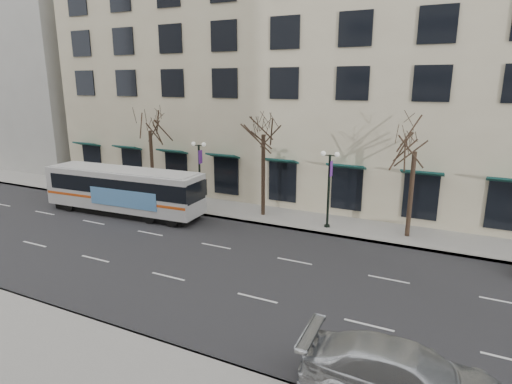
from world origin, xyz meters
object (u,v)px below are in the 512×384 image
Objects in this scene: tree_far_mid at (263,121)px; tree_far_right at (416,136)px; lamp_post_left at (200,172)px; silver_car at (405,377)px; city_bus at (124,190)px; lamp_post_right at (329,186)px; tree_far_left at (149,118)px.

tree_far_mid is 10.01m from tree_far_right.
lamp_post_left is at bearing -173.15° from tree_far_mid.
lamp_post_left is at bearing 46.81° from silver_car.
tree_far_mid is at bearing 19.33° from city_bus.
silver_car is at bearing -64.59° from lamp_post_right.
tree_far_right is (20.00, 0.00, -0.28)m from tree_far_left.
tree_far_right is 16.08m from silver_car.
silver_car is at bearing -51.70° from tree_far_mid.
silver_car is (1.85, -15.00, -5.50)m from tree_far_right.
city_bus is (-19.41, -3.91, -4.58)m from tree_far_right.
tree_far_right is 0.64× the size of city_bus.
tree_far_left is at bearing 52.87° from silver_car.
tree_far_right is at bearing -0.00° from tree_far_mid.
tree_far_right is 1.27× the size of silver_car.
tree_far_mid is at bearing 173.17° from lamp_post_right.
tree_far_mid reaches higher than silver_car.
tree_far_mid is at bearing 35.65° from silver_car.
city_bus is at bearing -168.63° from tree_far_right.
tree_far_right is 1.55× the size of lamp_post_right.
tree_far_mid is at bearing 0.00° from tree_far_left.
tree_far_mid is 6.40m from lamp_post_left.
tree_far_left reaches higher than city_bus.
tree_far_right reaches higher than lamp_post_right.
tree_far_left reaches higher than silver_car.
tree_far_left is at bearing 95.36° from city_bus.
lamp_post_right is (5.01, -0.60, -3.96)m from tree_far_mid.
tree_far_right reaches higher than silver_car.
silver_car is at bearing -34.47° from tree_far_left.
lamp_post_right reaches higher than city_bus.
lamp_post_right is 0.82× the size of silver_car.
lamp_post_left is 5.63m from city_bus.
tree_far_right is 20.32m from city_bus.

